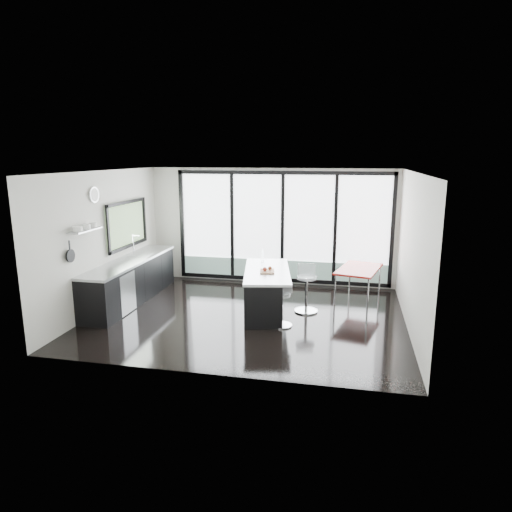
% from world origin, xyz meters
% --- Properties ---
extents(floor, '(6.00, 5.00, 0.00)m').
position_xyz_m(floor, '(0.00, 0.00, 0.00)').
color(floor, black).
rests_on(floor, ground).
extents(ceiling, '(6.00, 5.00, 0.00)m').
position_xyz_m(ceiling, '(0.00, 0.00, 2.80)').
color(ceiling, white).
rests_on(ceiling, wall_back).
extents(wall_back, '(6.00, 0.09, 2.80)m').
position_xyz_m(wall_back, '(0.27, 2.47, 1.27)').
color(wall_back, beige).
rests_on(wall_back, ground).
extents(wall_front, '(6.00, 0.00, 2.80)m').
position_xyz_m(wall_front, '(0.00, -2.50, 1.40)').
color(wall_front, beige).
rests_on(wall_front, ground).
extents(wall_left, '(0.26, 5.00, 2.80)m').
position_xyz_m(wall_left, '(-2.97, 0.27, 1.56)').
color(wall_left, beige).
rests_on(wall_left, ground).
extents(wall_right, '(0.00, 5.00, 2.80)m').
position_xyz_m(wall_right, '(3.00, 0.00, 1.40)').
color(wall_right, beige).
rests_on(wall_right, ground).
extents(counter_cabinets, '(0.69, 3.24, 1.36)m').
position_xyz_m(counter_cabinets, '(-2.67, 0.40, 0.46)').
color(counter_cabinets, black).
rests_on(counter_cabinets, floor).
extents(island, '(1.26, 2.22, 1.11)m').
position_xyz_m(island, '(0.24, 0.36, 0.43)').
color(island, black).
rests_on(island, floor).
extents(bar_stool_near, '(0.47, 0.47, 0.63)m').
position_xyz_m(bar_stool_near, '(0.73, -0.39, 0.31)').
color(bar_stool_near, silver).
rests_on(bar_stool_near, floor).
extents(bar_stool_far, '(0.54, 0.54, 0.74)m').
position_xyz_m(bar_stool_far, '(1.09, 0.49, 0.37)').
color(bar_stool_far, silver).
rests_on(bar_stool_far, floor).
extents(red_table, '(1.07, 1.51, 0.73)m').
position_xyz_m(red_table, '(2.12, 1.44, 0.37)').
color(red_table, '#A2150F').
rests_on(red_table, floor).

